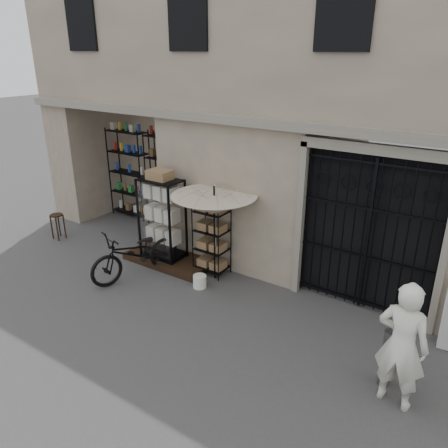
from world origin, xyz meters
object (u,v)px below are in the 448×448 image
Objects in this scene: market_umbrella at (214,200)px; white_bucket at (200,281)px; wire_rack at (212,242)px; bicycle at (138,276)px; wooden_stool at (58,226)px; shopkeeper at (392,401)px; steel_bollard at (387,358)px; display_cabinet at (162,223)px.

white_bucket is (-0.04, -0.48, -1.62)m from market_umbrella.
bicycle is at bearing -125.61° from wire_rack.
wooden_stool is 8.55m from shopkeeper.
bicycle is 3.12m from wooden_stool.
steel_bollard is 0.49× the size of shopkeeper.
display_cabinet reaches higher than steel_bollard.
shopkeeper is (4.19, -1.66, -0.73)m from wire_rack.
bicycle is 5.24m from steel_bollard.
bicycle reaches higher than white_bucket.
display_cabinet reaches higher than wooden_stool.
wooden_stool is (-4.45, -0.02, 0.21)m from white_bucket.
wire_rack is 2.30× the size of wooden_stool.
wooden_stool is at bearing -179.80° from white_bucket.
shopkeeper is at bearing -32.93° from display_cabinet.
white_bucket is 4.17m from shopkeeper.
bicycle reaches higher than steel_bollard.
shopkeeper is at bearing -20.44° from market_umbrella.
display_cabinet is 1.60m from market_umbrella.
steel_bollard is (4.00, -1.39, -0.28)m from wire_rack.
market_umbrella is 4.72m from wooden_stool.
display_cabinet is 1.05× the size of shopkeeper.
wooden_stool is (-3.08, 0.35, 0.34)m from bicycle.
market_umbrella is 4.20m from steel_bollard.
steel_bollard is (3.81, -1.22, -1.30)m from market_umbrella.
display_cabinet is 0.96× the size of bicycle.
white_bucket is 3.93m from steel_bollard.
shopkeeper is at bearing -7.10° from wire_rack.
wire_rack reaches higher than bicycle.
market_umbrella reaches higher than steel_bollard.
wire_rack is 0.90m from white_bucket.
steel_bollard reaches higher than wooden_stool.
bicycle is 3.11× the size of wooden_stool.
display_cabinet is at bearing 166.86° from steel_bollard.
wooden_stool is 8.32m from steel_bollard.
white_bucket reaches higher than shopkeeper.
white_bucket is 0.30× the size of steel_bollard.
white_bucket is 4.45m from wooden_stool.
bicycle is (-0.02, -0.84, -0.95)m from display_cabinet.
display_cabinet is 1.29× the size of wire_rack.
market_umbrella is 1.69m from white_bucket.
wire_rack is at bearing 138.46° from market_umbrella.
market_umbrella is at bearing -27.04° from wire_rack.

